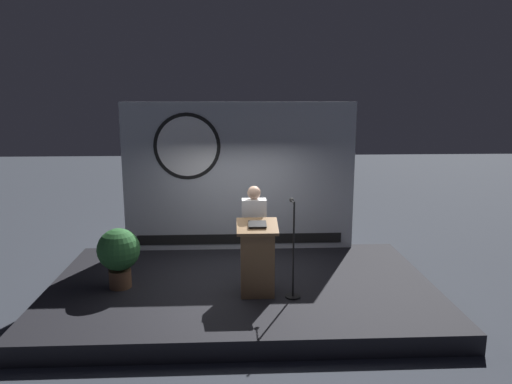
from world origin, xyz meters
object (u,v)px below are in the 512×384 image
Objects in this scene: speaker_person at (254,234)px; potted_plant at (119,253)px; podium at (257,259)px; microphone_stand at (293,263)px.

potted_plant is at bearing -177.65° from speaker_person.
podium is 0.72× the size of speaker_person.
microphone_stand is 2.83m from potted_plant.
podium is at bearing -86.56° from speaker_person.
podium is 0.56m from microphone_stand.
speaker_person is (-0.03, 0.48, 0.27)m from podium.
speaker_person is at bearing 2.35° from potted_plant.
potted_plant is (-2.24, 0.39, 0.02)m from podium.
speaker_person is 0.88m from microphone_stand.
podium is 0.78× the size of microphone_stand.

